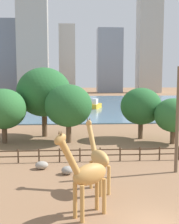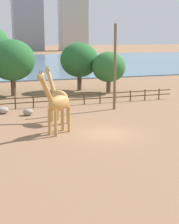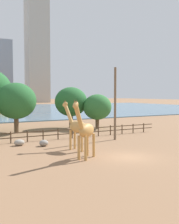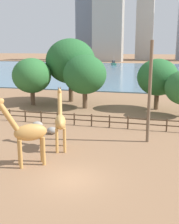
% 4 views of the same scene
% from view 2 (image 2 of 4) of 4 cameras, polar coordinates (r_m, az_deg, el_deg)
% --- Properties ---
extents(ground_plane, '(400.00, 400.00, 0.00)m').
position_cam_2_polar(ground_plane, '(104.33, -13.87, 8.00)').
color(ground_plane, '#8C6647').
extents(harbor_water, '(180.00, 86.00, 0.20)m').
position_cam_2_polar(harbor_water, '(101.35, -13.71, 7.95)').
color(harbor_water, slate).
rests_on(harbor_water, ground).
extents(giraffe_tall, '(1.73, 3.30, 4.87)m').
position_cam_2_polar(giraffe_tall, '(29.97, -5.20, 2.65)').
color(giraffe_tall, tan).
rests_on(giraffe_tall, ground).
extents(giraffe_companion, '(3.21, 2.54, 5.07)m').
position_cam_2_polar(giraffe_companion, '(26.17, -5.37, 1.44)').
color(giraffe_companion, '#C18C47').
rests_on(giraffe_companion, ground).
extents(utility_pole, '(0.28, 0.28, 8.64)m').
position_cam_2_polar(utility_pole, '(35.07, 4.24, 7.40)').
color(utility_pole, brown).
rests_on(utility_pole, ground).
extents(boulder_near_fence, '(1.11, 0.89, 0.66)m').
position_cam_2_polar(boulder_near_fence, '(34.51, -14.19, 0.27)').
color(boulder_near_fence, gray).
rests_on(boulder_near_fence, ground).
extents(boulder_by_pole, '(0.95, 0.88, 0.66)m').
position_cam_2_polar(boulder_by_pole, '(33.29, -10.20, 0.01)').
color(boulder_by_pole, gray).
rests_on(boulder_by_pole, ground).
extents(enclosure_fence, '(26.12, 0.14, 1.30)m').
position_cam_2_polar(enclosure_fence, '(37.40, -4.45, 2.20)').
color(enclosure_fence, '#4C3826').
rests_on(enclosure_fence, ground).
extents(tree_center_broad, '(5.69, 5.69, 7.08)m').
position_cam_2_polar(tree_center_broad, '(44.23, -12.74, 8.39)').
color(tree_center_broad, brown).
rests_on(tree_center_broad, ground).
extents(tree_right_tall, '(4.47, 4.47, 5.45)m').
position_cam_2_polar(tree_right_tall, '(45.93, 3.22, 7.47)').
color(tree_right_tall, brown).
rests_on(tree_right_tall, ground).
extents(tree_right_small, '(5.25, 5.25, 6.60)m').
position_cam_2_polar(tree_right_small, '(47.77, -1.70, 8.63)').
color(tree_right_small, brown).
rests_on(tree_right_small, ground).
extents(boat_sailboat, '(3.96, 6.20, 2.56)m').
position_cam_2_polar(boat_sailboat, '(84.68, -11.15, 7.91)').
color(boat_sailboat, gold).
rests_on(boat_sailboat, harbor_water).
extents(skyline_tower_needle, '(15.64, 9.63, 39.38)m').
position_cam_2_polar(skyline_tower_needle, '(189.92, -10.31, 15.94)').
color(skyline_tower_needle, gray).
rests_on(skyline_tower_needle, ground).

